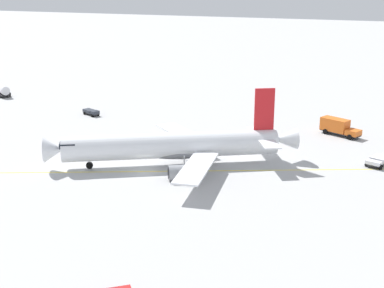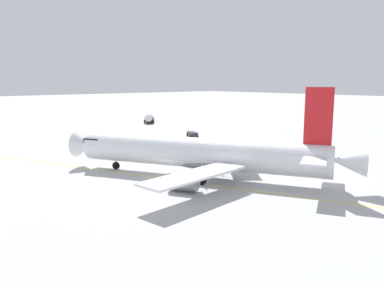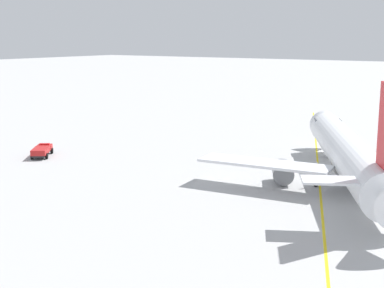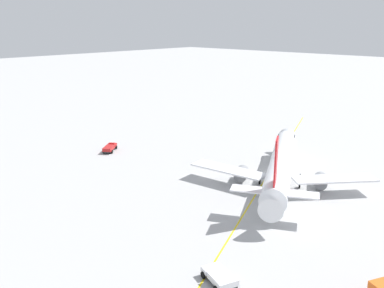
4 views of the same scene
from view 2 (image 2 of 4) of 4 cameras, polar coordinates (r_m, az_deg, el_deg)
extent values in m
plane|color=#B2B2B2|center=(50.93, -4.49, -5.14)|extent=(600.00, 600.00, 0.00)
cylinder|color=white|center=(50.66, 1.00, -1.33)|extent=(19.24, 31.85, 4.04)
cone|color=white|center=(59.32, -15.64, -0.09)|extent=(4.79, 4.44, 3.84)
cone|color=white|center=(47.60, 22.29, -2.38)|extent=(4.90, 5.14, 3.44)
cube|color=black|center=(57.89, -13.94, 0.67)|extent=(4.16, 3.72, 0.70)
ellipsoid|color=gray|center=(50.34, 2.80, -2.70)|extent=(8.86, 12.48, 2.22)
cube|color=red|center=(46.93, 18.37, 3.97)|extent=(1.69, 2.95, 6.72)
cube|color=white|center=(44.09, 17.81, -2.34)|extent=(6.03, 4.82, 0.20)
cube|color=white|center=(51.02, 18.32, -0.81)|extent=(6.03, 4.82, 0.20)
cube|color=white|center=(41.71, 0.38, -4.68)|extent=(14.10, 5.22, 0.28)
cube|color=white|center=(58.33, 6.63, -0.66)|extent=(11.86, 12.80, 0.28)
cylinder|color=gray|center=(44.67, -1.25, -5.53)|extent=(3.54, 4.02, 2.23)
cylinder|color=black|center=(45.34, -3.28, -5.32)|extent=(1.75, 1.01, 1.90)
cylinder|color=gray|center=(57.21, 4.01, -2.22)|extent=(3.54, 4.02, 2.23)
cylinder|color=black|center=(57.74, 2.36, -2.09)|extent=(1.75, 1.01, 1.90)
cylinder|color=#9EA0A5|center=(56.66, -11.30, -2.15)|extent=(0.20, 0.20, 2.08)
cylinder|color=black|center=(56.88, -11.27, -3.18)|extent=(0.78, 1.11, 1.10)
cylinder|color=#9EA0A5|center=(47.33, 1.48, -4.26)|extent=(0.20, 0.20, 2.08)
cylinder|color=black|center=(47.58, 1.47, -5.48)|extent=(0.78, 1.11, 1.10)
cylinder|color=#9EA0A5|center=(53.65, 3.96, -2.64)|extent=(0.20, 0.20, 2.08)
cylinder|color=black|center=(53.88, 3.95, -3.72)|extent=(0.78, 1.11, 1.10)
cube|color=#232326|center=(118.66, -6.41, 3.51)|extent=(7.55, 9.12, 0.20)
cube|color=silver|center=(122.19, -6.37, 3.99)|extent=(3.59, 3.53, 1.10)
cube|color=black|center=(123.27, -6.36, 4.12)|extent=(1.87, 1.40, 0.62)
cylinder|color=silver|center=(117.25, -6.44, 4.01)|extent=(5.87, 6.93, 2.12)
cylinder|color=black|center=(122.07, -7.00, 3.62)|extent=(0.88, 1.05, 1.10)
cylinder|color=black|center=(122.00, -5.74, 3.64)|extent=(0.88, 1.05, 1.10)
cylinder|color=black|center=(115.65, -7.12, 3.30)|extent=(0.88, 1.05, 1.10)
cylinder|color=black|center=(115.58, -5.78, 3.32)|extent=(0.88, 1.05, 1.10)
cube|color=#232326|center=(87.64, 0.04, 1.33)|extent=(3.10, 4.38, 0.20)
cube|color=#2D333D|center=(86.17, 0.30, 1.49)|extent=(2.02, 1.85, 0.70)
cube|color=black|center=(85.65, 0.39, 1.51)|extent=(1.26, 0.68, 0.39)
cube|color=#2D333D|center=(88.28, -0.08, 1.65)|extent=(2.68, 3.18, 0.60)
cylinder|color=black|center=(86.46, 0.82, 1.15)|extent=(0.53, 0.70, 0.64)
cylinder|color=black|center=(86.04, -0.23, 1.11)|extent=(0.53, 0.70, 0.64)
cylinder|color=black|center=(89.15, 0.33, 1.40)|extent=(0.53, 0.70, 0.64)
cylinder|color=black|center=(88.74, -0.69, 1.36)|extent=(0.53, 0.70, 0.64)
cube|color=yellow|center=(46.84, 5.37, -6.45)|extent=(46.24, 114.88, 0.01)
camera|label=1|loc=(45.96, -126.53, 15.61)|focal=51.16mm
camera|label=3|loc=(54.95, 70.96, 6.03)|focal=51.20mm
camera|label=4|loc=(76.18, 71.10, 14.36)|focal=39.84mm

